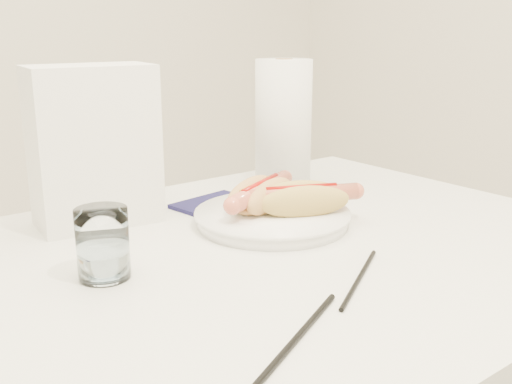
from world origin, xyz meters
TOP-DOWN VIEW (x-y plane):
  - table at (0.00, 0.00)m, footprint 1.20×0.80m
  - plate at (0.13, 0.07)m, footprint 0.33×0.33m
  - hotdog_left at (0.13, 0.10)m, footprint 0.19×0.13m
  - hotdog_right at (0.17, 0.04)m, footprint 0.19×0.13m
  - water_glass at (-0.18, 0.04)m, footprint 0.07×0.07m
  - chopstick_near at (-0.10, -0.24)m, footprint 0.21×0.11m
  - chopstick_far at (0.08, -0.17)m, footprint 0.17×0.11m
  - napkin_box at (-0.09, 0.26)m, footprint 0.21×0.13m
  - navy_napkin at (0.12, 0.20)m, footprint 0.16×0.16m
  - paper_towel_roll at (0.32, 0.26)m, footprint 0.15×0.15m

SIDE VIEW (x-z plane):
  - table at x=0.00m, z-range 0.32..1.07m
  - chopstick_far at x=0.08m, z-range 0.75..0.76m
  - chopstick_near at x=-0.10m, z-range 0.75..0.76m
  - navy_napkin at x=0.12m, z-range 0.75..0.76m
  - plate at x=0.13m, z-range 0.75..0.77m
  - hotdog_right at x=0.17m, z-range 0.77..0.82m
  - hotdog_left at x=0.13m, z-range 0.77..0.82m
  - water_glass at x=-0.18m, z-range 0.75..0.84m
  - paper_towel_roll at x=0.32m, z-range 0.75..1.01m
  - napkin_box at x=-0.09m, z-range 0.75..1.01m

